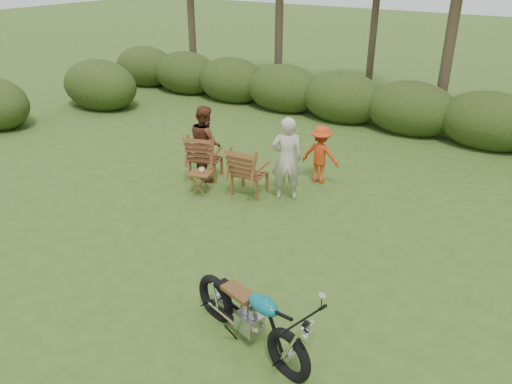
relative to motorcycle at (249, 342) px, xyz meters
The scene contains 9 objects.
ground 1.04m from the motorcycle, 164.00° to the left, with size 80.00×80.00×0.00m, color #32501A.
motorcycle is the anchor object (origin of this frame).
lawn_chair_right 4.36m from the motorcycle, 124.15° to the left, with size 0.71×0.71×1.03m, color brown, non-canonical shape.
lawn_chair_left 5.25m from the motorcycle, 134.59° to the left, with size 0.71×0.71×1.03m, color #603118, non-canonical shape.
side_table 4.46m from the motorcycle, 137.12° to the left, with size 0.45×0.38×0.47m, color brown, non-canonical shape.
cup 4.49m from the motorcycle, 136.64° to the left, with size 0.12×0.12×0.10m, color beige.
adult_a 4.18m from the motorcycle, 114.18° to the left, with size 0.62×0.41×1.70m, color #B9AF99.
adult_b 5.30m from the motorcycle, 134.47° to the left, with size 0.78×0.61×1.60m, color #5C2D1A.
child 5.13m from the motorcycle, 107.17° to the left, with size 0.81×0.47×1.25m, color red.
Camera 1 is at (3.77, -4.32, 4.48)m, focal length 35.00 mm.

